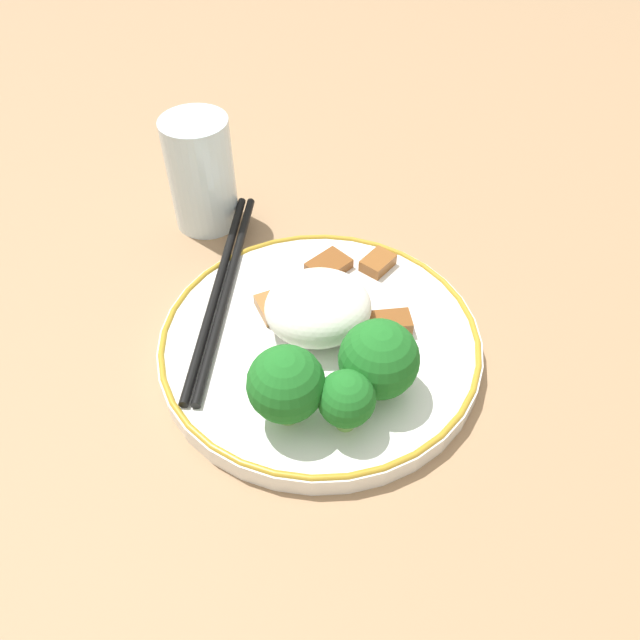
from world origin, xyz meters
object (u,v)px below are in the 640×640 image
object	(u,v)px
broccoli_back_left	(286,385)
chopsticks	(222,287)
plate	(320,343)
broccoli_back_right	(379,360)
drinking_glass	(201,174)
broccoli_back_center	(346,400)

from	to	relation	value
broccoli_back_left	chopsticks	world-z (taller)	broccoli_back_left
plate	broccoli_back_right	xyz separation A→B (m)	(0.03, -0.06, 0.04)
chopsticks	drinking_glass	size ratio (longest dim) A/B	2.22
broccoli_back_right	chopsticks	xyz separation A→B (m)	(-0.11, 0.12, -0.03)
broccoli_back_right	plate	bearing A→B (deg)	120.41
plate	chopsticks	size ratio (longest dim) A/B	1.06
chopsticks	plate	bearing A→B (deg)	-41.32
broccoli_back_right	broccoli_back_center	bearing A→B (deg)	-135.31
drinking_glass	chopsticks	bearing A→B (deg)	-85.01
broccoli_back_left	broccoli_back_center	bearing A→B (deg)	-19.00
broccoli_back_right	chopsticks	bearing A→B (deg)	131.41
broccoli_back_left	drinking_glass	bearing A→B (deg)	101.15
broccoli_back_left	broccoli_back_center	size ratio (longest dim) A/B	1.26
broccoli_back_center	broccoli_back_left	bearing A→B (deg)	161.00
chopsticks	drinking_glass	world-z (taller)	drinking_glass
drinking_glass	plate	bearing A→B (deg)	-65.70
broccoli_back_right	drinking_glass	bearing A→B (deg)	115.77
broccoli_back_center	broccoli_back_right	world-z (taller)	broccoli_back_right
broccoli_back_left	drinking_glass	world-z (taller)	drinking_glass
broccoli_back_left	broccoli_back_right	bearing A→B (deg)	12.03
broccoli_back_left	broccoli_back_center	xyz separation A→B (m)	(0.04, -0.01, -0.01)
plate	broccoli_back_center	bearing A→B (deg)	-86.50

